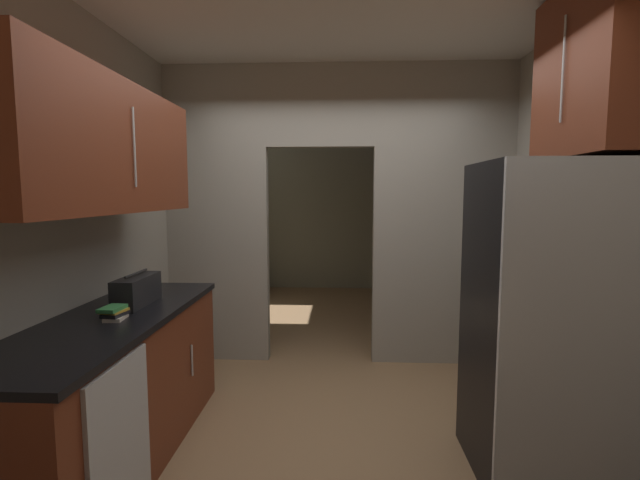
% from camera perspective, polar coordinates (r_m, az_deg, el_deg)
% --- Properties ---
extents(ground, '(20.00, 20.00, 0.00)m').
position_cam_1_polar(ground, '(3.26, 1.79, -24.08)').
color(ground, '#93704C').
extents(kitchen_overhead_slab, '(3.68, 6.98, 0.06)m').
position_cam_1_polar(kitchen_overhead_slab, '(3.50, 2.08, 26.46)').
color(kitchen_overhead_slab, silver).
extents(kitchen_partition, '(3.28, 0.12, 2.83)m').
position_cam_1_polar(kitchen_partition, '(4.32, 2.80, 4.49)').
color(kitchen_partition, '#9E998C').
rests_on(kitchen_partition, ground).
extents(adjoining_room_shell, '(3.28, 3.51, 2.83)m').
position_cam_1_polar(adjoining_room_shell, '(6.61, 2.35, 3.98)').
color(adjoining_room_shell, gray).
rests_on(adjoining_room_shell, ground).
extents(kitchen_flank_left, '(0.10, 3.99, 2.83)m').
position_cam_1_polar(kitchen_flank_left, '(2.90, -33.91, 0.65)').
color(kitchen_flank_left, '#9E998C').
rests_on(kitchen_flank_left, ground).
extents(refrigerator, '(0.80, 0.76, 1.81)m').
position_cam_1_polar(refrigerator, '(2.92, 26.83, -9.16)').
color(refrigerator, black).
rests_on(refrigerator, ground).
extents(lower_cabinet_run, '(0.66, 2.03, 0.91)m').
position_cam_1_polar(lower_cabinet_run, '(3.10, -24.53, -16.91)').
color(lower_cabinet_run, maroon).
rests_on(lower_cabinet_run, ground).
extents(dishwasher, '(0.02, 0.56, 0.85)m').
position_cam_1_polar(dishwasher, '(2.52, -23.86, -23.14)').
color(dishwasher, '#B7BABC').
rests_on(dishwasher, ground).
extents(upper_cabinet_counterside, '(0.36, 1.82, 0.74)m').
position_cam_1_polar(upper_cabinet_counterside, '(2.88, -25.75, 10.50)').
color(upper_cabinet_counterside, maroon).
extents(upper_cabinet_fridgeside, '(0.36, 0.88, 0.97)m').
position_cam_1_polar(upper_cabinet_fridgeside, '(3.10, 31.56, 17.95)').
color(upper_cabinet_fridgeside, maroon).
extents(boombox, '(0.16, 0.43, 0.22)m').
position_cam_1_polar(boombox, '(3.17, -22.20, -5.94)').
color(boombox, black).
rests_on(boombox, lower_cabinet_run).
extents(book_stack, '(0.14, 0.17, 0.08)m').
position_cam_1_polar(book_stack, '(2.87, -24.58, -8.36)').
color(book_stack, beige).
rests_on(book_stack, lower_cabinet_run).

